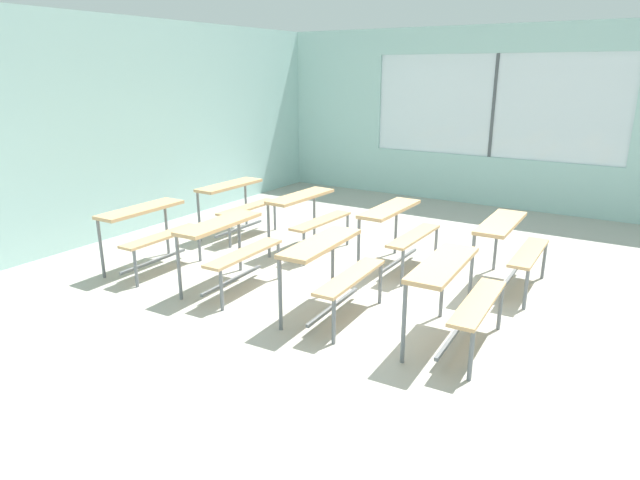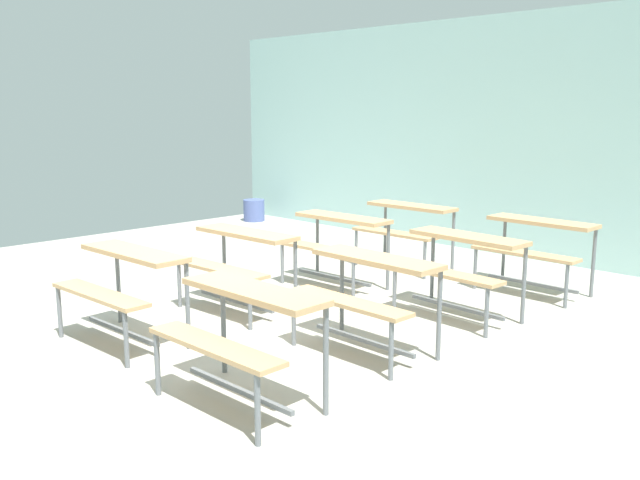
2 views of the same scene
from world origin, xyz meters
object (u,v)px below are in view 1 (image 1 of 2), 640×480
(desk_bench_r2c1, at_px, (308,209))
(desk_bench_r3c0, at_px, (149,223))
(desk_bench_r0c1, at_px, (510,238))
(desk_bench_r1c1, at_px, (398,223))
(desk_bench_r2c0, at_px, (228,239))
(desk_bench_r0c0, at_px, (455,284))
(desk_bench_r1c0, at_px, (331,261))
(desk_bench_r3c1, at_px, (236,197))

(desk_bench_r2c1, relative_size, desk_bench_r3c0, 1.01)
(desk_bench_r0c1, xyz_separation_m, desk_bench_r1c1, (-0.07, 1.27, 0.00))
(desk_bench_r3c0, bearing_deg, desk_bench_r2c0, -89.89)
(desk_bench_r0c0, bearing_deg, desk_bench_r2c1, 56.24)
(desk_bench_r2c0, bearing_deg, desk_bench_r1c1, -41.50)
(desk_bench_r0c0, xyz_separation_m, desk_bench_r0c1, (1.59, -0.07, 0.00))
(desk_bench_r0c0, distance_m, desk_bench_r1c1, 1.94)
(desk_bench_r2c1, bearing_deg, desk_bench_r1c1, -87.22)
(desk_bench_r1c1, bearing_deg, desk_bench_r1c0, -178.91)
(desk_bench_r2c0, bearing_deg, desk_bench_r0c0, -91.31)
(desk_bench_r1c0, distance_m, desk_bench_r3c1, 3.01)
(desk_bench_r0c1, relative_size, desk_bench_r3c1, 1.00)
(desk_bench_r1c0, bearing_deg, desk_bench_r0c0, -90.18)
(desk_bench_r0c0, xyz_separation_m, desk_bench_r2c1, (1.51, 2.47, 0.00))
(desk_bench_r2c1, bearing_deg, desk_bench_r2c0, -177.83)
(desk_bench_r1c1, bearing_deg, desk_bench_r0c0, -141.03)
(desk_bench_r0c0, relative_size, desk_bench_r1c0, 1.00)
(desk_bench_r0c1, bearing_deg, desk_bench_r3c0, 112.61)
(desk_bench_r0c1, height_order, desk_bench_r2c0, same)
(desk_bench_r1c1, xyz_separation_m, desk_bench_r3c0, (-1.57, 2.48, 0.00))
(desk_bench_r0c0, xyz_separation_m, desk_bench_r1c0, (-0.04, 1.19, 0.00))
(desk_bench_r1c1, bearing_deg, desk_bench_r3c1, 89.34)
(desk_bench_r2c0, xyz_separation_m, desk_bench_r3c0, (-0.02, 1.20, 0.00))
(desk_bench_r1c1, height_order, desk_bench_r3c0, same)
(desk_bench_r2c1, bearing_deg, desk_bench_r3c1, 89.76)
(desk_bench_r1c0, height_order, desk_bench_r2c1, same)
(desk_bench_r0c1, height_order, desk_bench_r3c1, same)
(desk_bench_r1c0, distance_m, desk_bench_r2c0, 1.29)
(desk_bench_r1c0, height_order, desk_bench_r3c1, same)
(desk_bench_r0c1, distance_m, desk_bench_r1c1, 1.28)
(desk_bench_r0c1, relative_size, desk_bench_r1c0, 0.99)
(desk_bench_r1c1, distance_m, desk_bench_r2c0, 2.01)
(desk_bench_r1c1, height_order, desk_bench_r2c1, same)
(desk_bench_r2c1, bearing_deg, desk_bench_r1c0, -138.06)
(desk_bench_r0c0, bearing_deg, desk_bench_r3c0, 88.54)
(desk_bench_r0c0, height_order, desk_bench_r2c1, same)
(desk_bench_r0c1, bearing_deg, desk_bench_r2c0, 121.39)
(desk_bench_r0c0, relative_size, desk_bench_r3c0, 1.01)
(desk_bench_r0c0, relative_size, desk_bench_r2c1, 1.00)
(desk_bench_r1c1, relative_size, desk_bench_r3c1, 1.00)
(desk_bench_r2c1, height_order, desk_bench_r3c0, same)
(desk_bench_r1c1, bearing_deg, desk_bench_r0c1, -86.35)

